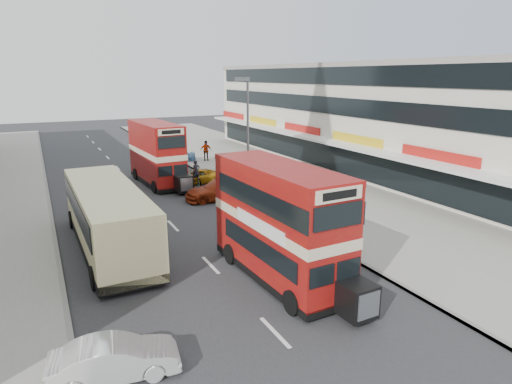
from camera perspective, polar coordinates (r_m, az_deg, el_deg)
ground at (r=14.05m, az=6.64°, el=-21.35°), size 160.00×160.00×0.00m
road_surface at (r=31.22m, az=-13.64°, el=-1.00°), size 12.00×90.00×0.01m
pavement_right at (r=35.63m, az=5.47°, el=1.42°), size 12.00×90.00×0.15m
kerb_left at (r=30.54m, az=-24.85°, el=-2.19°), size 0.20×90.00×0.16m
kerb_right at (r=32.98m, az=-3.29°, el=0.37°), size 0.20×90.00×0.16m
commercial_row at (r=41.13m, az=13.73°, el=9.38°), size 9.90×46.20×9.30m
street_lamp at (r=30.50m, az=-1.19°, el=8.22°), size 1.00×0.20×8.12m
bus_main at (r=18.10m, az=3.08°, el=-3.97°), size 2.65×8.50×4.66m
bus_second at (r=35.24m, az=-12.60°, el=4.88°), size 2.78×8.42×4.61m
coach at (r=22.61m, az=-18.44°, el=-2.89°), size 3.02×10.93×2.88m
car_left_front at (r=13.82m, az=-17.64°, el=-19.75°), size 3.69×1.72×1.17m
car_right_a at (r=30.43m, az=-4.57°, el=0.34°), size 4.97×2.25×1.41m
car_right_b at (r=35.18m, az=-7.78°, el=1.96°), size 4.00×1.95×1.10m
car_right_c at (r=43.84m, az=-10.29°, el=4.52°), size 3.87×1.72×1.29m
pedestrian_near at (r=27.84m, az=4.21°, el=-0.30°), size 0.79×0.76×1.78m
pedestrian_far at (r=43.79m, az=-6.45°, el=5.30°), size 1.22×0.70×1.96m
cyclist at (r=34.33m, az=-7.63°, el=1.83°), size 0.74×1.99×1.98m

